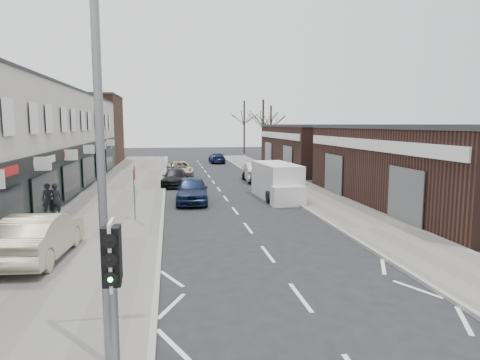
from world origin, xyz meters
name	(u,v)px	position (x,y,z in m)	size (l,w,h in m)	color
ground	(326,332)	(0.00, 0.00, 0.00)	(160.00, 160.00, 0.00)	black
pavement_left	(124,191)	(-6.75, 22.00, 0.06)	(5.50, 64.00, 0.12)	slate
pavement_right	(294,187)	(5.75, 22.00, 0.06)	(3.50, 64.00, 0.12)	slate
shop_terrace_left	(5,144)	(-13.50, 19.50, 3.55)	(8.00, 41.00, 7.10)	beige
brick_block_far	(85,130)	(-13.50, 45.00, 4.00)	(8.00, 10.00, 8.00)	#462A1E
right_unit_near	(444,167)	(12.50, 14.00, 2.25)	(10.00, 18.00, 4.50)	#331D17
right_unit_far	(324,148)	(12.50, 34.00, 2.25)	(10.00, 16.00, 4.50)	#331D17
tree_far_a	(263,159)	(9.00, 48.00, 0.00)	(3.60, 3.60, 8.00)	#382D26
tree_far_b	(271,156)	(11.50, 54.00, 0.00)	(3.60, 3.60, 7.50)	#382D26
tree_far_c	(244,153)	(8.50, 60.00, 0.00)	(3.60, 3.60, 8.50)	#382D26
traffic_light	(113,270)	(-4.40, -2.02, 2.41)	(0.28, 0.60, 3.10)	slate
street_lamp	(110,130)	(-4.53, -0.80, 4.62)	(2.23, 0.22, 8.00)	slate
warning_sign	(135,177)	(-5.16, 12.00, 2.20)	(0.12, 0.80, 2.70)	slate
white_van	(277,182)	(3.27, 17.51, 1.06)	(2.37, 5.89, 2.24)	white
sedan_on_pavement	(40,236)	(-7.94, 6.38, 0.93)	(1.71, 4.89, 1.61)	#AEA98B
pedestrian	(56,200)	(-9.19, 13.55, 0.97)	(0.62, 0.41, 1.70)	black
parked_car_left_a	(192,190)	(-2.20, 16.85, 0.79)	(1.86, 4.61, 1.57)	#131F3C
parked_car_left_b	(175,178)	(-3.15, 24.23, 0.65)	(1.83, 4.49, 1.30)	black
parked_car_left_c	(180,169)	(-2.62, 30.88, 0.65)	(2.16, 4.69, 1.30)	beige
parked_car_right_a	(255,172)	(3.50, 26.05, 0.79)	(1.67, 4.78, 1.57)	silver
parked_car_right_b	(256,173)	(3.50, 25.40, 0.76)	(1.79, 4.45, 1.52)	black
parked_car_right_c	(217,158)	(2.20, 43.41, 0.63)	(1.77, 4.36, 1.26)	#141E41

